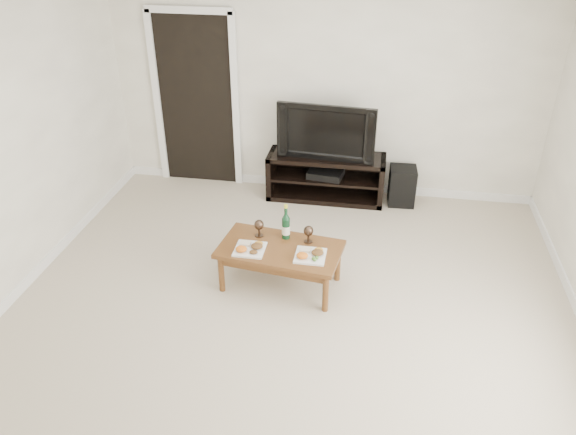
# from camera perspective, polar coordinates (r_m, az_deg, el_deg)

# --- Properties ---
(floor) EXTENTS (5.50, 5.50, 0.00)m
(floor) POSITION_cam_1_polar(r_m,az_deg,el_deg) (4.81, -0.45, -11.77)
(floor) COLOR #C1B49B
(floor) RESTS_ON ground
(back_wall) EXTENTS (5.00, 0.04, 2.60)m
(back_wall) POSITION_cam_1_polar(r_m,az_deg,el_deg) (6.61, 3.84, 13.23)
(back_wall) COLOR white
(back_wall) RESTS_ON ground
(ceiling) EXTENTS (5.00, 5.50, 0.04)m
(ceiling) POSITION_cam_1_polar(r_m,az_deg,el_deg) (3.63, -0.63, 20.75)
(ceiling) COLOR white
(ceiling) RESTS_ON back_wall
(doorway) EXTENTS (0.90, 0.02, 2.05)m
(doorway) POSITION_cam_1_polar(r_m,az_deg,el_deg) (6.98, -9.27, 11.47)
(doorway) COLOR black
(doorway) RESTS_ON ground
(media_console) EXTENTS (1.38, 0.45, 0.55)m
(media_console) POSITION_cam_1_polar(r_m,az_deg,el_deg) (6.72, 3.86, 4.13)
(media_console) COLOR black
(media_console) RESTS_ON ground
(television) EXTENTS (1.13, 0.24, 0.65)m
(television) POSITION_cam_1_polar(r_m,az_deg,el_deg) (6.48, 4.04, 8.89)
(television) COLOR black
(television) RESTS_ON media_console
(av_receiver) EXTENTS (0.44, 0.35, 0.08)m
(av_receiver) POSITION_cam_1_polar(r_m,az_deg,el_deg) (6.69, 3.85, 4.48)
(av_receiver) COLOR black
(av_receiver) RESTS_ON media_console
(subwoofer) EXTENTS (0.32, 0.32, 0.45)m
(subwoofer) POSITION_cam_1_polar(r_m,az_deg,el_deg) (6.74, 11.51, 3.18)
(subwoofer) COLOR black
(subwoofer) RESTS_ON ground
(coffee_table) EXTENTS (1.17, 0.74, 0.42)m
(coffee_table) POSITION_cam_1_polar(r_m,az_deg,el_deg) (5.22, -0.78, -4.99)
(coffee_table) COLOR brown
(coffee_table) RESTS_ON ground
(plate_left) EXTENTS (0.27, 0.27, 0.07)m
(plate_left) POSITION_cam_1_polar(r_m,az_deg,el_deg) (5.06, -3.90, -3.00)
(plate_left) COLOR white
(plate_left) RESTS_ON coffee_table
(plate_right) EXTENTS (0.27, 0.27, 0.07)m
(plate_right) POSITION_cam_1_polar(r_m,az_deg,el_deg) (4.96, 2.29, -3.67)
(plate_right) COLOR white
(plate_right) RESTS_ON coffee_table
(wine_bottle) EXTENTS (0.07, 0.07, 0.35)m
(wine_bottle) POSITION_cam_1_polar(r_m,az_deg,el_deg) (5.15, -0.21, -0.42)
(wine_bottle) COLOR #0E341B
(wine_bottle) RESTS_ON coffee_table
(goblet_left) EXTENTS (0.09, 0.09, 0.17)m
(goblet_left) POSITION_cam_1_polar(r_m,az_deg,el_deg) (5.23, -2.95, -1.08)
(goblet_left) COLOR #3E2D21
(goblet_left) RESTS_ON coffee_table
(goblet_right) EXTENTS (0.09, 0.09, 0.17)m
(goblet_right) POSITION_cam_1_polar(r_m,az_deg,el_deg) (5.13, 2.09, -1.70)
(goblet_right) COLOR #3E2D21
(goblet_right) RESTS_ON coffee_table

